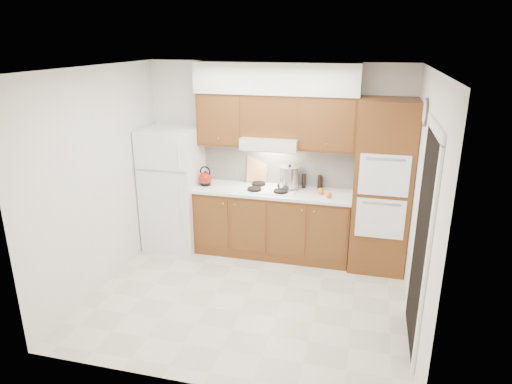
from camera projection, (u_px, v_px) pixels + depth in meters
The scene contains 26 objects.
floor at pixel (248, 296), 5.37m from camera, with size 3.60×3.60×0.00m, color beige.
ceiling at pixel (247, 68), 4.53m from camera, with size 3.60×3.60×0.00m, color white.
wall_back at pixel (276, 158), 6.32m from camera, with size 3.60×0.02×2.60m, color white.
wall_left at pixel (100, 180), 5.36m from camera, with size 0.02×3.00×2.60m, color white.
wall_right at pixel (422, 206), 4.53m from camera, with size 0.02×3.00×2.60m, color white.
fridge at pixel (173, 189), 6.46m from camera, with size 0.75×0.72×1.72m, color white.
base_cabinets at pixel (272, 223), 6.32m from camera, with size 2.11×0.60×0.90m, color brown.
countertop at pixel (273, 191), 6.16m from camera, with size 2.13×0.62×0.04m, color white.
backsplash at pixel (277, 164), 6.33m from camera, with size 2.11×0.03×0.56m, color white.
oven_cabinet at pixel (382, 187), 5.76m from camera, with size 0.70×0.65×2.20m, color brown.
upper_cab_left at pixel (222, 119), 6.16m from camera, with size 0.63×0.33×0.70m, color brown.
upper_cab_right at pixel (329, 123), 5.83m from camera, with size 0.73×0.33×0.70m, color brown.
range_hood at pixel (271, 142), 6.04m from camera, with size 0.75×0.45×0.15m, color silver.
upper_cab_over_hood at pixel (272, 115), 5.98m from camera, with size 0.75×0.33×0.55m, color brown.
soffit at pixel (276, 78), 5.80m from camera, with size 2.13×0.36×0.40m, color silver.
cooktop at pixel (269, 189), 6.18m from camera, with size 0.74×0.50×0.01m, color white.
doorway at pixel (421, 244), 4.29m from camera, with size 0.02×0.90×2.10m, color black.
wall_clock at pixel (426, 112), 4.77m from camera, with size 0.30×0.30×0.02m, color #3F3833.
kettle at pixel (205, 179), 6.31m from camera, with size 0.18×0.18×0.18m, color maroon.
cutting_board at pixel (257, 169), 6.39m from camera, with size 0.28×0.02×0.37m, color tan.
stock_pot at pixel (289, 177), 6.14m from camera, with size 0.27×0.27×0.28m, color #ABABAF.
condiment_a at pixel (304, 181), 6.20m from camera, with size 0.05×0.05×0.20m, color black.
condiment_b at pixel (320, 182), 6.15m from camera, with size 0.06×0.06×0.20m, color black.
condiment_c at pixel (320, 182), 6.20m from camera, with size 0.06×0.06×0.16m, color black.
orange_near at pixel (329, 195), 5.83m from camera, with size 0.07×0.07×0.07m, color #FF550D.
orange_far at pixel (321, 191), 5.97m from camera, with size 0.09×0.09×0.09m, color orange.
Camera 1 is at (1.23, -4.52, 2.89)m, focal length 32.00 mm.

